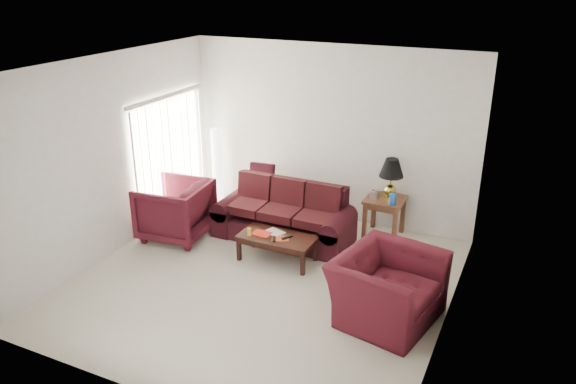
% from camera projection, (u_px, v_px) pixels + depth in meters
% --- Properties ---
extents(floor, '(5.00, 5.00, 0.00)m').
position_uv_depth(floor, '(262.00, 281.00, 7.90)').
color(floor, beige).
rests_on(floor, ground).
extents(blinds, '(0.10, 2.00, 2.16)m').
position_uv_depth(blinds, '(171.00, 159.00, 9.55)').
color(blinds, silver).
rests_on(blinds, ground).
extents(sofa, '(2.27, 1.10, 0.91)m').
position_uv_depth(sofa, '(283.00, 213.00, 8.99)').
color(sofa, black).
rests_on(sofa, ground).
extents(throw_pillow, '(0.45, 0.26, 0.45)m').
position_uv_depth(throw_pillow, '(262.00, 175.00, 9.84)').
color(throw_pillow, black).
rests_on(throw_pillow, sofa).
extents(end_table, '(0.67, 0.67, 0.66)m').
position_uv_depth(end_table, '(384.00, 217.00, 9.14)').
color(end_table, '#4E1F1A').
rests_on(end_table, ground).
extents(table_lamp, '(0.44, 0.44, 0.66)m').
position_uv_depth(table_lamp, '(391.00, 178.00, 8.93)').
color(table_lamp, gold).
rests_on(table_lamp, end_table).
extents(clock, '(0.13, 0.06, 0.13)m').
position_uv_depth(clock, '(373.00, 195.00, 8.96)').
color(clock, silver).
rests_on(clock, end_table).
extents(blue_canister, '(0.13, 0.13, 0.18)m').
position_uv_depth(blue_canister, '(393.00, 199.00, 8.75)').
color(blue_canister, '#1B53B4').
rests_on(blue_canister, end_table).
extents(picture_frame, '(0.14, 0.16, 0.05)m').
position_uv_depth(picture_frame, '(378.00, 190.00, 9.17)').
color(picture_frame, silver).
rests_on(picture_frame, end_table).
extents(floor_lamp, '(0.30, 0.30, 1.45)m').
position_uv_depth(floor_lamp, '(217.00, 166.00, 10.30)').
color(floor_lamp, white).
rests_on(floor_lamp, ground).
extents(armchair_left, '(1.13, 1.11, 0.94)m').
position_uv_depth(armchair_left, '(175.00, 210.00, 9.05)').
color(armchair_left, '#450F1A').
rests_on(armchair_left, ground).
extents(armchair_right, '(1.37, 1.49, 0.84)m').
position_uv_depth(armchair_right, '(387.00, 288.00, 6.95)').
color(armchair_right, '#48101B').
rests_on(armchair_right, ground).
extents(coffee_table, '(1.21, 0.71, 0.40)m').
position_uv_depth(coffee_table, '(277.00, 248.00, 8.40)').
color(coffee_table, black).
rests_on(coffee_table, ground).
extents(magazine_red, '(0.28, 0.21, 0.02)m').
position_uv_depth(magazine_red, '(262.00, 234.00, 8.39)').
color(magazine_red, '#B02211').
rests_on(magazine_red, coffee_table).
extents(magazine_white, '(0.33, 0.29, 0.02)m').
position_uv_depth(magazine_white, '(274.00, 232.00, 8.44)').
color(magazine_white, silver).
rests_on(magazine_white, coffee_table).
extents(magazine_orange, '(0.31, 0.27, 0.01)m').
position_uv_depth(magazine_orange, '(280.00, 239.00, 8.24)').
color(magazine_orange, '#DB4719').
rests_on(magazine_orange, coffee_table).
extents(remote_a, '(0.12, 0.17, 0.02)m').
position_uv_depth(remote_a, '(274.00, 239.00, 8.19)').
color(remote_a, black).
rests_on(remote_a, coffee_table).
extents(remote_b, '(0.12, 0.17, 0.02)m').
position_uv_depth(remote_b, '(287.00, 237.00, 8.24)').
color(remote_b, black).
rests_on(remote_b, coffee_table).
extents(yellow_glass, '(0.08, 0.08, 0.11)m').
position_uv_depth(yellow_glass, '(249.00, 232.00, 8.34)').
color(yellow_glass, yellow).
rests_on(yellow_glass, coffee_table).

